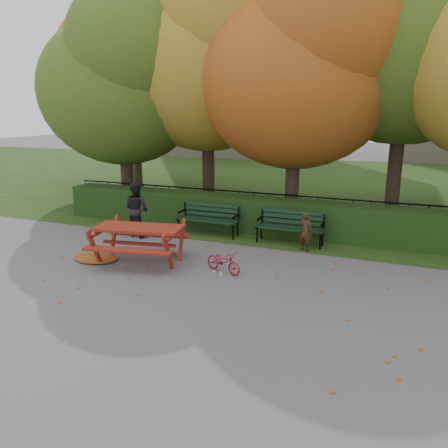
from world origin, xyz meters
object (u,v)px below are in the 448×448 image
at_px(tree_b, 214,51).
at_px(tree_c, 306,63).
at_px(picnic_table, 139,234).
at_px(child, 306,231).
at_px(tree_d, 424,20).
at_px(bicycle, 223,262).
at_px(bench_left, 209,217).
at_px(adult, 136,209).
at_px(tree_a, 125,79).
at_px(tree_f, 136,56).
at_px(bench_right, 291,224).

xyz_separation_m(tree_b, tree_c, (3.28, -0.78, -0.58)).
xyz_separation_m(picnic_table, child, (3.43, 2.34, -0.17)).
xyz_separation_m(tree_b, tree_d, (6.32, 0.48, 0.58)).
height_order(tree_c, bicycle, tree_c).
bearing_deg(bench_left, child, -9.78).
relative_size(picnic_table, adult, 1.47).
bearing_deg(tree_b, bicycle, -64.84).
distance_m(tree_a, tree_f, 4.31).
height_order(tree_d, bench_left, tree_d).
bearing_deg(child, bench_left, 9.87).
relative_size(tree_d, bench_right, 5.32).
height_order(bench_left, child, child).
xyz_separation_m(child, bicycle, (-1.34, -2.22, -0.26)).
relative_size(tree_a, child, 7.34).
distance_m(bench_left, picnic_table, 2.89).
bearing_deg(picnic_table, child, 23.66).
xyz_separation_m(tree_c, bicycle, (-0.57, -4.98, -4.57)).
bearing_deg(tree_d, tree_b, -175.62).
bearing_deg(bench_left, tree_a, 154.24).
height_order(tree_f, bench_right, tree_f).
relative_size(bench_left, picnic_table, 0.78).
relative_size(tree_d, child, 9.40).
distance_m(tree_c, adult, 6.50).
height_order(tree_b, picnic_table, tree_b).
bearing_deg(bench_right, picnic_table, -135.86).
relative_size(tree_b, tree_d, 0.92).
xyz_separation_m(tree_c, adult, (-3.95, -3.22, -4.04)).
distance_m(bench_right, bicycle, 2.86).
relative_size(picnic_table, bicycle, 2.41).
xyz_separation_m(tree_a, picnic_table, (3.36, -4.71, -3.84)).
xyz_separation_m(tree_d, child, (-2.27, -4.03, -5.47)).
bearing_deg(picnic_table, tree_f, 111.78).
bearing_deg(picnic_table, bench_left, 68.96).
bearing_deg(tree_f, tree_a, -62.02).
distance_m(tree_f, bench_right, 11.19).
bearing_deg(tree_b, bench_left, -69.42).
relative_size(child, bicycle, 1.07).
height_order(tree_c, adult, tree_c).
relative_size(tree_b, bench_right, 4.88).
distance_m(tree_a, tree_c, 6.04).
bearing_deg(tree_c, tree_b, 166.55).
bearing_deg(bicycle, tree_c, 13.34).
bearing_deg(tree_a, bench_left, -25.76).
bearing_deg(child, picnic_table, 53.91).
bearing_deg(child, bench_right, -25.06).
xyz_separation_m(tree_b, bench_left, (1.14, -3.04, -4.88)).
bearing_deg(tree_a, tree_d, 10.33).
distance_m(tree_f, bench_left, 9.56).
distance_m(tree_a, bench_left, 5.89).
bearing_deg(adult, bicycle, 164.89).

